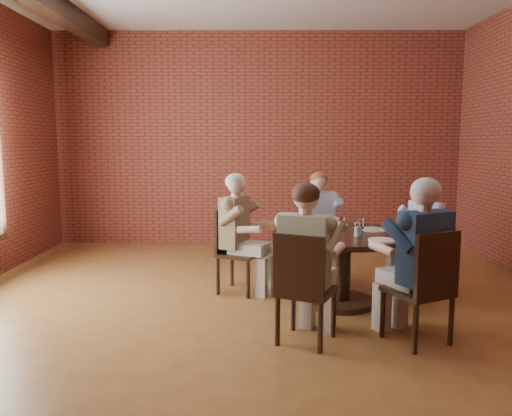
{
  "coord_description": "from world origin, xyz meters",
  "views": [
    {
      "loc": [
        -0.0,
        -4.61,
        1.66
      ],
      "look_at": [
        -0.02,
        1.0,
        0.92
      ],
      "focal_mm": 35.0,
      "sensor_mm": 36.0,
      "label": 1
    }
  ],
  "objects_px": {
    "chair_c": "(233,247)",
    "diner_b": "(319,226)",
    "smartphone": "(389,236)",
    "diner_a": "(420,238)",
    "chair_b": "(317,236)",
    "chair_d": "(303,285)",
    "dining_table": "(341,254)",
    "chair_e": "(426,284)",
    "chair_a": "(426,251)",
    "diner_e": "(419,261)",
    "diner_c": "(239,234)",
    "diner_d": "(307,264)"
  },
  "relations": [
    {
      "from": "chair_e",
      "to": "smartphone",
      "type": "relative_size",
      "value": 6.14
    },
    {
      "from": "chair_d",
      "to": "diner_b",
      "type": "bearing_deg",
      "value": -75.45
    },
    {
      "from": "chair_a",
      "to": "diner_b",
      "type": "xyz_separation_m",
      "value": [
        -1.08,
        0.71,
        0.16
      ]
    },
    {
      "from": "diner_b",
      "to": "dining_table",
      "type": "bearing_deg",
      "value": -90.0
    },
    {
      "from": "chair_d",
      "to": "chair_e",
      "type": "height_order",
      "value": "chair_e"
    },
    {
      "from": "diner_e",
      "to": "chair_d",
      "type": "bearing_deg",
      "value": -21.62
    },
    {
      "from": "diner_b",
      "to": "chair_c",
      "type": "bearing_deg",
      "value": -156.04
    },
    {
      "from": "diner_c",
      "to": "chair_c",
      "type": "bearing_deg",
      "value": 90.0
    },
    {
      "from": "dining_table",
      "to": "diner_b",
      "type": "bearing_deg",
      "value": 95.48
    },
    {
      "from": "diner_c",
      "to": "diner_d",
      "type": "relative_size",
      "value": 0.99
    },
    {
      "from": "chair_a",
      "to": "chair_c",
      "type": "relative_size",
      "value": 0.97
    },
    {
      "from": "diner_d",
      "to": "chair_a",
      "type": "bearing_deg",
      "value": -112.66
    },
    {
      "from": "dining_table",
      "to": "chair_b",
      "type": "height_order",
      "value": "chair_b"
    },
    {
      "from": "diner_a",
      "to": "diner_e",
      "type": "relative_size",
      "value": 0.92
    },
    {
      "from": "diner_c",
      "to": "smartphone",
      "type": "relative_size",
      "value": 8.42
    },
    {
      "from": "chair_c",
      "to": "diner_b",
      "type": "bearing_deg",
      "value": -38.15
    },
    {
      "from": "chair_b",
      "to": "diner_c",
      "type": "relative_size",
      "value": 0.7
    },
    {
      "from": "diner_a",
      "to": "chair_c",
      "type": "bearing_deg",
      "value": -113.44
    },
    {
      "from": "dining_table",
      "to": "diner_c",
      "type": "relative_size",
      "value": 1.06
    },
    {
      "from": "dining_table",
      "to": "diner_c",
      "type": "height_order",
      "value": "diner_c"
    },
    {
      "from": "diner_b",
      "to": "chair_d",
      "type": "xyz_separation_m",
      "value": [
        -0.38,
        -2.08,
        -0.14
      ]
    },
    {
      "from": "diner_c",
      "to": "diner_d",
      "type": "xyz_separation_m",
      "value": [
        0.61,
        -1.39,
        0.01
      ]
    },
    {
      "from": "diner_e",
      "to": "smartphone",
      "type": "height_order",
      "value": "diner_e"
    },
    {
      "from": "diner_b",
      "to": "smartphone",
      "type": "distance_m",
      "value": 1.36
    },
    {
      "from": "chair_a",
      "to": "chair_e",
      "type": "xyz_separation_m",
      "value": [
        -0.46,
        -1.38,
        0.03
      ]
    },
    {
      "from": "chair_a",
      "to": "diner_e",
      "type": "height_order",
      "value": "diner_e"
    },
    {
      "from": "dining_table",
      "to": "chair_d",
      "type": "height_order",
      "value": "chair_d"
    },
    {
      "from": "diner_c",
      "to": "diner_e",
      "type": "relative_size",
      "value": 0.96
    },
    {
      "from": "chair_d",
      "to": "chair_e",
      "type": "distance_m",
      "value": 1.0
    },
    {
      "from": "diner_a",
      "to": "chair_d",
      "type": "xyz_separation_m",
      "value": [
        -1.39,
        -1.35,
        -0.12
      ]
    },
    {
      "from": "chair_a",
      "to": "diner_c",
      "type": "height_order",
      "value": "diner_c"
    },
    {
      "from": "chair_b",
      "to": "chair_d",
      "type": "height_order",
      "value": "chair_d"
    },
    {
      "from": "smartphone",
      "to": "chair_b",
      "type": "bearing_deg",
      "value": 136.15
    },
    {
      "from": "chair_b",
      "to": "diner_e",
      "type": "xyz_separation_m",
      "value": [
        0.58,
        -2.08,
        0.19
      ]
    },
    {
      "from": "chair_a",
      "to": "chair_b",
      "type": "bearing_deg",
      "value": -145.17
    },
    {
      "from": "smartphone",
      "to": "diner_a",
      "type": "bearing_deg",
      "value": 71.39
    },
    {
      "from": "chair_b",
      "to": "chair_c",
      "type": "xyz_separation_m",
      "value": [
        -1.02,
        -0.66,
        0.01
      ]
    },
    {
      "from": "diner_d",
      "to": "diner_e",
      "type": "bearing_deg",
      "value": -154.89
    },
    {
      "from": "chair_a",
      "to": "diner_c",
      "type": "relative_size",
      "value": 0.68
    },
    {
      "from": "diner_c",
      "to": "chair_e",
      "type": "relative_size",
      "value": 1.37
    },
    {
      "from": "diner_d",
      "to": "smartphone",
      "type": "relative_size",
      "value": 8.53
    },
    {
      "from": "dining_table",
      "to": "diner_e",
      "type": "xyz_separation_m",
      "value": [
        0.48,
        -0.96,
        0.16
      ]
    },
    {
      "from": "chair_d",
      "to": "smartphone",
      "type": "xyz_separation_m",
      "value": [
        0.91,
        0.84,
        0.25
      ]
    },
    {
      "from": "chair_b",
      "to": "chair_c",
      "type": "relative_size",
      "value": 0.99
    },
    {
      "from": "smartphone",
      "to": "diner_e",
      "type": "bearing_deg",
      "value": -62.39
    },
    {
      "from": "diner_a",
      "to": "chair_d",
      "type": "height_order",
      "value": "diner_a"
    },
    {
      "from": "chair_d",
      "to": "diner_d",
      "type": "xyz_separation_m",
      "value": [
        0.04,
        0.08,
        0.16
      ]
    },
    {
      "from": "chair_b",
      "to": "chair_e",
      "type": "relative_size",
      "value": 0.95
    },
    {
      "from": "chair_a",
      "to": "diner_b",
      "type": "bearing_deg",
      "value": -142.49
    },
    {
      "from": "diner_a",
      "to": "smartphone",
      "type": "relative_size",
      "value": 8.05
    }
  ]
}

